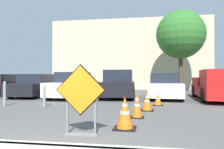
{
  "coord_description": "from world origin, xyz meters",
  "views": [
    {
      "loc": [
        1.87,
        -3.44,
        1.26
      ],
      "look_at": [
        0.33,
        6.07,
        1.35
      ],
      "focal_mm": 35.0,
      "sensor_mm": 36.0,
      "label": 1
    }
  ],
  "objects_px": {
    "traffic_cone_fourth": "(158,99)",
    "parked_car_fourth": "(119,85)",
    "traffic_cone_nearest": "(125,113)",
    "pickup_truck": "(218,87)",
    "bollard_second": "(5,93)",
    "parked_car_fifth": "(165,87)",
    "parked_car_second": "(35,86)",
    "parked_car_third": "(73,86)",
    "traffic_cone_second": "(137,105)",
    "road_closed_sign": "(81,96)",
    "traffic_cone_third": "(147,102)",
    "bollard_nearest": "(44,96)"
  },
  "relations": [
    {
      "from": "traffic_cone_fourth",
      "to": "parked_car_fourth",
      "type": "height_order",
      "value": "parked_car_fourth"
    },
    {
      "from": "traffic_cone_nearest",
      "to": "pickup_truck",
      "type": "bearing_deg",
      "value": 58.9
    },
    {
      "from": "traffic_cone_nearest",
      "to": "bollard_second",
      "type": "relative_size",
      "value": 0.74
    },
    {
      "from": "parked_car_fifth",
      "to": "parked_car_second",
      "type": "bearing_deg",
      "value": 2.67
    },
    {
      "from": "traffic_cone_nearest",
      "to": "pickup_truck",
      "type": "height_order",
      "value": "pickup_truck"
    },
    {
      "from": "traffic_cone_fourth",
      "to": "parked_car_third",
      "type": "distance_m",
      "value": 5.47
    },
    {
      "from": "traffic_cone_fourth",
      "to": "parked_car_fourth",
      "type": "relative_size",
      "value": 0.15
    },
    {
      "from": "traffic_cone_second",
      "to": "parked_car_second",
      "type": "distance_m",
      "value": 9.1
    },
    {
      "from": "parked_car_fourth",
      "to": "bollard_second",
      "type": "xyz_separation_m",
      "value": [
        -4.33,
        -4.36,
        -0.19
      ]
    },
    {
      "from": "road_closed_sign",
      "to": "traffic_cone_nearest",
      "type": "relative_size",
      "value": 1.95
    },
    {
      "from": "traffic_cone_fourth",
      "to": "parked_car_third",
      "type": "xyz_separation_m",
      "value": [
        -4.8,
        2.59,
        0.41
      ]
    },
    {
      "from": "traffic_cone_third",
      "to": "parked_car_third",
      "type": "xyz_separation_m",
      "value": [
        -4.34,
        4.15,
        0.37
      ]
    },
    {
      "from": "parked_car_third",
      "to": "parked_car_fourth",
      "type": "xyz_separation_m",
      "value": [
        2.66,
        0.49,
        0.05
      ]
    },
    {
      "from": "bollard_second",
      "to": "pickup_truck",
      "type": "bearing_deg",
      "value": 20.91
    },
    {
      "from": "traffic_cone_second",
      "to": "bollard_nearest",
      "type": "xyz_separation_m",
      "value": [
        -3.89,
        1.73,
        0.1
      ]
    },
    {
      "from": "parked_car_third",
      "to": "traffic_cone_second",
      "type": "bearing_deg",
      "value": 128.13
    },
    {
      "from": "traffic_cone_nearest",
      "to": "parked_car_fourth",
      "type": "xyz_separation_m",
      "value": [
        -1.15,
        7.58,
        0.37
      ]
    },
    {
      "from": "parked_car_second",
      "to": "parked_car_third",
      "type": "xyz_separation_m",
      "value": [
        2.67,
        -0.54,
        0.05
      ]
    },
    {
      "from": "parked_car_third",
      "to": "pickup_truck",
      "type": "relative_size",
      "value": 0.79
    },
    {
      "from": "traffic_cone_third",
      "to": "parked_car_fourth",
      "type": "relative_size",
      "value": 0.17
    },
    {
      "from": "traffic_cone_nearest",
      "to": "traffic_cone_second",
      "type": "relative_size",
      "value": 1.02
    },
    {
      "from": "road_closed_sign",
      "to": "bollard_second",
      "type": "height_order",
      "value": "road_closed_sign"
    },
    {
      "from": "bollard_nearest",
      "to": "parked_car_third",
      "type": "bearing_deg",
      "value": 92.1
    },
    {
      "from": "parked_car_third",
      "to": "parked_car_fifth",
      "type": "height_order",
      "value": "parked_car_third"
    },
    {
      "from": "traffic_cone_third",
      "to": "parked_car_fifth",
      "type": "relative_size",
      "value": 0.16
    },
    {
      "from": "traffic_cone_third",
      "to": "pickup_truck",
      "type": "xyz_separation_m",
      "value": [
        3.63,
        3.95,
        0.38
      ]
    },
    {
      "from": "traffic_cone_fourth",
      "to": "traffic_cone_nearest",
      "type": "bearing_deg",
      "value": -102.44
    },
    {
      "from": "traffic_cone_second",
      "to": "bollard_second",
      "type": "relative_size",
      "value": 0.72
    },
    {
      "from": "traffic_cone_second",
      "to": "parked_car_third",
      "type": "distance_m",
      "value": 6.91
    },
    {
      "from": "traffic_cone_nearest",
      "to": "traffic_cone_second",
      "type": "height_order",
      "value": "traffic_cone_nearest"
    },
    {
      "from": "traffic_cone_fourth",
      "to": "bollard_second",
      "type": "relative_size",
      "value": 0.57
    },
    {
      "from": "traffic_cone_fourth",
      "to": "pickup_truck",
      "type": "relative_size",
      "value": 0.11
    },
    {
      "from": "parked_car_fourth",
      "to": "pickup_truck",
      "type": "height_order",
      "value": "parked_car_fourth"
    },
    {
      "from": "traffic_cone_second",
      "to": "parked_car_second",
      "type": "bearing_deg",
      "value": 137.47
    },
    {
      "from": "traffic_cone_nearest",
      "to": "traffic_cone_third",
      "type": "height_order",
      "value": "traffic_cone_nearest"
    },
    {
      "from": "bollard_nearest",
      "to": "road_closed_sign",
      "type": "bearing_deg",
      "value": -54.66
    },
    {
      "from": "road_closed_sign",
      "to": "parked_car_third",
      "type": "bearing_deg",
      "value": 110.57
    },
    {
      "from": "bollard_nearest",
      "to": "bollard_second",
      "type": "bearing_deg",
      "value": 180.0
    },
    {
      "from": "road_closed_sign",
      "to": "traffic_cone_nearest",
      "type": "bearing_deg",
      "value": 39.31
    },
    {
      "from": "traffic_cone_fourth",
      "to": "bollard_nearest",
      "type": "relative_size",
      "value": 0.68
    },
    {
      "from": "bollard_nearest",
      "to": "bollard_second",
      "type": "distance_m",
      "value": 1.81
    },
    {
      "from": "parked_car_fourth",
      "to": "pickup_truck",
      "type": "bearing_deg",
      "value": 169.8
    },
    {
      "from": "traffic_cone_third",
      "to": "parked_car_third",
      "type": "height_order",
      "value": "parked_car_third"
    },
    {
      "from": "traffic_cone_second",
      "to": "bollard_second",
      "type": "xyz_separation_m",
      "value": [
        -5.7,
        1.73,
        0.18
      ]
    },
    {
      "from": "traffic_cone_fourth",
      "to": "parked_car_fifth",
      "type": "bearing_deg",
      "value": 80.52
    },
    {
      "from": "parked_car_fourth",
      "to": "parked_car_fifth",
      "type": "distance_m",
      "value": 2.67
    },
    {
      "from": "road_closed_sign",
      "to": "bollard_nearest",
      "type": "bearing_deg",
      "value": 125.34
    },
    {
      "from": "traffic_cone_nearest",
      "to": "parked_car_fourth",
      "type": "bearing_deg",
      "value": 98.61
    },
    {
      "from": "traffic_cone_second",
      "to": "parked_car_second",
      "type": "relative_size",
      "value": 0.17
    },
    {
      "from": "bollard_nearest",
      "to": "bollard_second",
      "type": "height_order",
      "value": "bollard_second"
    }
  ]
}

